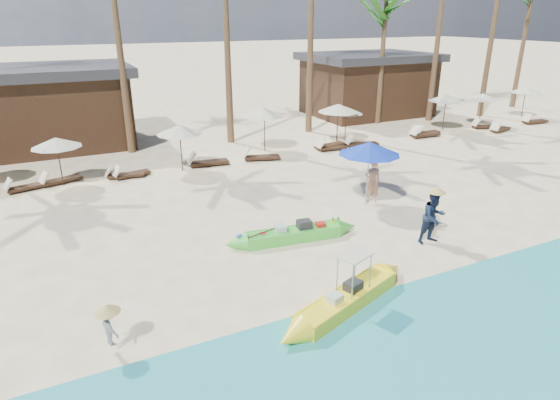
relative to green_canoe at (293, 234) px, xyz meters
name	(u,v)px	position (x,y,z in m)	size (l,w,h in m)	color
ground	(323,253)	(0.43, -1.19, -0.22)	(240.00, 240.00, 0.00)	#FEEFBC
wet_sand_strip	(440,351)	(0.43, -6.19, -0.21)	(240.00, 4.50, 0.01)	tan
green_canoe	(293,234)	(0.00, 0.00, 0.00)	(5.03, 1.03, 0.64)	green
yellow_canoe	(347,299)	(-0.47, -3.89, 0.01)	(5.13, 2.14, 1.38)	yellow
tourist	(372,181)	(4.26, 1.63, 0.65)	(0.63, 0.41, 1.73)	tan
vendor_green	(434,217)	(3.93, -2.04, 0.67)	(0.86, 0.67, 1.76)	#131E36
vendor_yellow	(110,327)	(-5.96, -3.09, 0.40)	(0.57, 0.33, 0.88)	gray
blue_umbrella	(370,148)	(3.92, 1.50, 2.02)	(2.30, 2.30, 2.48)	#99999E
lounger_3_right	(24,186)	(-7.94, 8.91, -0.03)	(1.74, 0.92, 0.56)	#341E15
resort_parasol_4	(56,142)	(-6.46, 8.98, 1.66)	(2.02, 2.02, 2.08)	#341E15
lounger_4_left	(59,179)	(-6.61, 9.24, -0.02)	(1.79, 1.05, 0.58)	#341E15
lounger_4_right	(123,174)	(-4.00, 8.83, -0.03)	(1.72, 0.80, 0.56)	#341E15
resort_parasol_5	(179,130)	(-1.32, 8.76, 1.73)	(2.10, 2.10, 2.16)	#341E15
lounger_5_left	(130,173)	(-3.72, 8.79, -0.03)	(1.71, 0.81, 0.56)	#341E15
resort_parasol_6	(264,112)	(3.59, 10.30, 1.85)	(2.22, 2.22, 2.29)	#341E15
lounger_6_left	(206,162)	(-0.12, 8.96, 0.01)	(2.02, 0.81, 0.67)	#341E15
lounger_6_right	(259,156)	(2.59, 8.73, 0.00)	(1.94, 1.09, 0.63)	#341E15
resort_parasol_7	(338,108)	(7.72, 9.64, 1.85)	(2.22, 2.22, 2.29)	#341E15
lounger_7_left	(330,147)	(6.75, 8.76, -0.03)	(1.69, 0.65, 0.56)	#341E15
lounger_7_right	(328,145)	(6.85, 9.11, 0.00)	(1.99, 0.88, 0.65)	#341E15
resort_parasol_8	(346,110)	(8.59, 10.14, 1.57)	(1.92, 1.92, 1.98)	#341E15
lounger_8_left	(360,143)	(8.62, 8.67, 0.00)	(1.95, 1.02, 0.63)	#341E15
resort_parasol_9	(446,98)	(15.85, 9.95, 1.79)	(2.16, 2.16, 2.22)	#341E15
lounger_9_left	(423,134)	(13.31, 8.86, 0.00)	(1.96, 0.66, 0.66)	#341E15
lounger_9_right	(426,132)	(13.84, 9.23, -0.03)	(1.68, 0.53, 0.57)	#341E15
resort_parasol_10	(483,97)	(18.91, 9.85, 1.66)	(2.02, 2.02, 2.08)	#341E15
lounger_10_left	(500,129)	(18.55, 7.88, -0.02)	(1.83, 0.94, 0.60)	#341E15
lounger_10_right	(484,126)	(18.42, 8.98, -0.02)	(1.79, 1.00, 0.58)	#341E15
resort_parasol_11	(526,90)	(23.65, 10.38, 1.74)	(2.10, 2.10, 2.17)	#341E15
lounger_11_left	(534,121)	(22.56, 8.56, 0.00)	(1.91, 0.76, 0.63)	#341E15
palm_6	(386,11)	(13.27, 13.33, 6.84)	(2.08, 2.08, 8.51)	brown
pavilion_west	(28,108)	(-7.57, 16.31, 1.98)	(10.80, 6.60, 4.30)	#341E15
pavilion_east	(367,83)	(14.43, 16.31, 1.98)	(8.80, 6.60, 4.30)	#341E15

